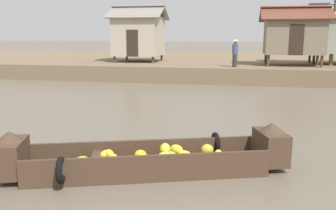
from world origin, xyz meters
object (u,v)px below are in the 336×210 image
object	(u,v)px
banana_boat	(147,158)
vendor_person	(235,51)
stilt_house_left	(139,35)
stilt_house_mid_left	(294,35)

from	to	relation	value
banana_boat	vendor_person	bearing A→B (deg)	84.06
stilt_house_left	vendor_person	world-z (taller)	stilt_house_left
stilt_house_mid_left	stilt_house_left	bearing A→B (deg)	172.91
banana_boat	stilt_house_mid_left	distance (m)	17.66
banana_boat	stilt_house_left	xyz separation A→B (m)	(-5.36, 18.02, 2.53)
stilt_house_left	vendor_person	xyz separation A→B (m)	(6.90, -3.21, -0.96)
banana_boat	vendor_person	xyz separation A→B (m)	(1.54, 14.81, 1.57)
banana_boat	vendor_person	world-z (taller)	vendor_person
stilt_house_left	stilt_house_mid_left	bearing A→B (deg)	-7.09
stilt_house_mid_left	vendor_person	bearing A→B (deg)	-151.54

